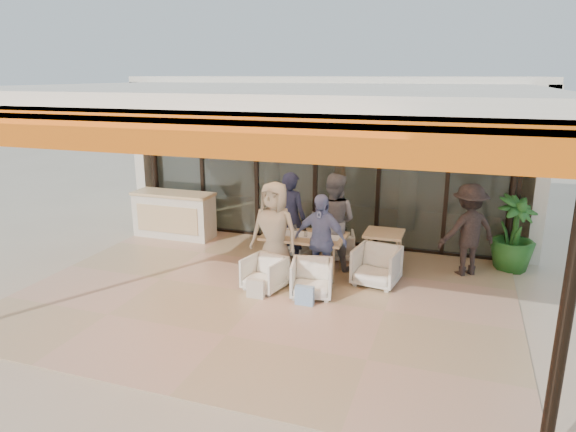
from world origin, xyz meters
name	(u,v)px	position (x,y,z in m)	size (l,w,h in m)	color
ground	(265,295)	(0.00, 0.00, 0.00)	(70.00, 70.00, 0.00)	#C6B293
terrace_floor	(265,295)	(0.00, 0.00, 0.01)	(8.00, 6.00, 0.01)	tan
terrace_structure	(256,97)	(0.00, -0.26, 3.25)	(8.00, 6.00, 3.40)	silver
glass_storefront	(316,170)	(0.00, 3.00, 1.60)	(8.08, 0.10, 3.20)	#9EADA3
interior_block	(342,130)	(0.01, 5.31, 2.23)	(9.05, 3.62, 3.52)	silver
host_counter	(174,215)	(-3.09, 2.30, 0.53)	(1.85, 0.65, 1.04)	silver
dining_table	(304,238)	(0.32, 1.17, 0.69)	(1.50, 0.90, 0.93)	#E3C08A
chair_far_left	(298,238)	(-0.09, 2.11, 0.35)	(0.68, 0.64, 0.70)	silver
chair_far_right	(339,244)	(0.75, 2.11, 0.31)	(0.61, 0.57, 0.62)	silver
chair_near_left	(264,272)	(-0.09, 0.21, 0.32)	(0.63, 0.59, 0.64)	silver
chair_near_right	(312,277)	(0.75, 0.21, 0.34)	(0.67, 0.63, 0.69)	silver
diner_navy	(291,218)	(-0.09, 1.61, 0.91)	(0.66, 0.43, 1.81)	#182035
diner_grey	(333,221)	(0.75, 1.61, 0.92)	(0.89, 0.69, 1.83)	#5E5E63
diner_cream	(274,232)	(-0.09, 0.71, 0.90)	(0.88, 0.57, 1.79)	beige
diner_periwinkle	(320,240)	(0.75, 0.71, 0.82)	(0.96, 0.40, 1.64)	#687EAD
tote_bag_cream	(256,289)	(-0.09, -0.19, 0.17)	(0.30, 0.10, 0.34)	silver
tote_bag_blue	(305,296)	(0.75, -0.19, 0.17)	(0.30, 0.10, 0.34)	#99BFD8
side_table	(384,238)	(1.68, 1.80, 0.64)	(0.70, 0.70, 0.74)	#E3C08A
side_chair	(377,264)	(1.68, 1.05, 0.38)	(0.74, 0.69, 0.76)	silver
standing_woman	(468,230)	(3.15, 2.05, 0.85)	(1.10, 0.63, 1.71)	black
potted_palm	(514,233)	(3.96, 2.60, 0.71)	(0.80, 0.80, 1.43)	#1E5919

